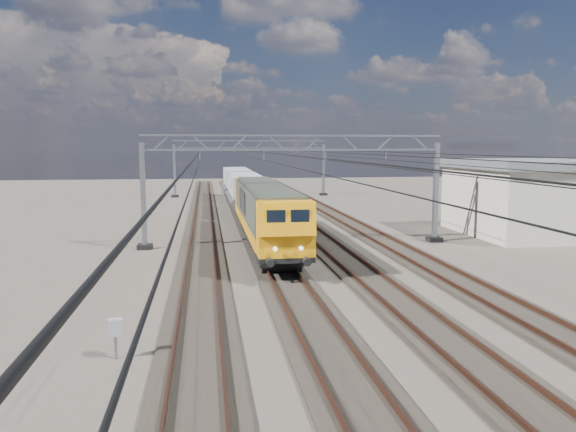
{
  "coord_description": "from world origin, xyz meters",
  "views": [
    {
      "loc": [
        -5.67,
        -31.43,
        6.39
      ],
      "look_at": [
        -1.03,
        0.15,
        2.4
      ],
      "focal_mm": 35.0,
      "sensor_mm": 36.0,
      "label": 1
    }
  ],
  "objects": [
    {
      "name": "ground",
      "position": [
        0.0,
        0.0,
        0.0
      ],
      "size": [
        160.0,
        160.0,
        0.0
      ],
      "primitive_type": "plane",
      "color": "#2A261F",
      "rests_on": "ground"
    },
    {
      "name": "overhead_wires",
      "position": [
        0.0,
        8.0,
        5.75
      ],
      "size": [
        12.03,
        140.0,
        0.53
      ],
      "color": "black",
      "rests_on": "ground"
    },
    {
      "name": "catenary_gantry_mid",
      "position": [
        0.0,
        4.0,
        3.91
      ],
      "size": [
        19.9,
        0.9,
        7.11
      ],
      "color": "gray",
      "rests_on": "ground"
    },
    {
      "name": "track_inner_east",
      "position": [
        2.0,
        0.0,
        0.07
      ],
      "size": [
        2.6,
        140.0,
        0.3
      ],
      "color": "black",
      "rests_on": "ground"
    },
    {
      "name": "track_loco",
      "position": [
        -2.0,
        0.0,
        0.07
      ],
      "size": [
        2.6,
        140.0,
        0.3
      ],
      "color": "black",
      "rests_on": "ground"
    },
    {
      "name": "trackside_cabinet",
      "position": [
        -8.44,
        -14.57,
        0.94
      ],
      "size": [
        0.45,
        0.37,
        1.24
      ],
      "rotation": [
        0.0,
        0.0,
        0.14
      ],
      "color": "gray",
      "rests_on": "ground"
    },
    {
      "name": "track_outer_west",
      "position": [
        -6.0,
        0.0,
        0.07
      ],
      "size": [
        2.6,
        140.0,
        0.3
      ],
      "color": "black",
      "rests_on": "ground"
    },
    {
      "name": "locomotive",
      "position": [
        -2.0,
        3.65,
        2.33
      ],
      "size": [
        2.76,
        21.1,
        3.62
      ],
      "color": "black",
      "rests_on": "ground"
    },
    {
      "name": "catenary_gantry_far",
      "position": [
        0.0,
        40.0,
        3.91
      ],
      "size": [
        19.9,
        0.9,
        7.11
      ],
      "color": "gray",
      "rests_on": "ground"
    },
    {
      "name": "track_outer_east",
      "position": [
        6.0,
        0.0,
        0.07
      ],
      "size": [
        2.6,
        140.0,
        0.3
      ],
      "color": "black",
      "rests_on": "ground"
    },
    {
      "name": "hopper_wagon_mid",
      "position": [
        -2.0,
        35.55,
        2.23
      ],
      "size": [
        3.38,
        13.0,
        3.25
      ],
      "color": "black",
      "rests_on": "ground"
    },
    {
      "name": "hopper_wagon_lead",
      "position": [
        -2.0,
        21.35,
        2.23
      ],
      "size": [
        3.38,
        13.0,
        3.25
      ],
      "color": "black",
      "rests_on": "ground"
    }
  ]
}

